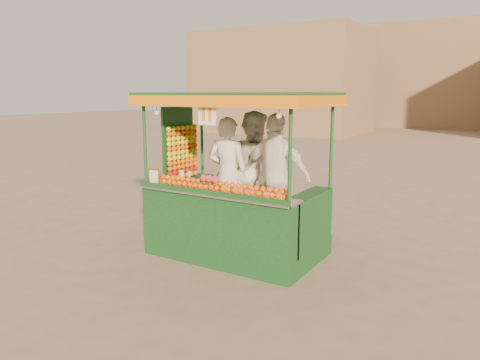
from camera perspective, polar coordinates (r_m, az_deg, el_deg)
The scene contains 7 objects.
ground at distance 7.16m, azimuth -2.44°, elevation -8.17°, with size 90.00×90.00×0.00m, color #766054.
building_left at distance 28.63m, azimuth 5.13°, elevation 12.08°, with size 10.00×6.00×6.00m, color #82624A.
building_center at distance 36.09m, azimuth 22.82°, elevation 11.81°, with size 14.00×7.00×7.00m, color #82624A.
juice_cart at distance 6.54m, azimuth -1.28°, elevation -3.07°, with size 2.58×1.67×2.34m.
vendor_left at distance 6.84m, azimuth -1.55°, elevation 0.74°, with size 0.69×0.51×1.72m.
vendor_middle at distance 6.99m, azimuth 1.97°, elevation 1.29°, with size 1.06×1.11×1.80m.
vendor_right at distance 6.51m, azimuth 4.53°, elevation 0.50°, with size 1.05×0.44×1.79m.
Camera 1 is at (3.80, -5.61, 2.32)m, focal length 34.04 mm.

